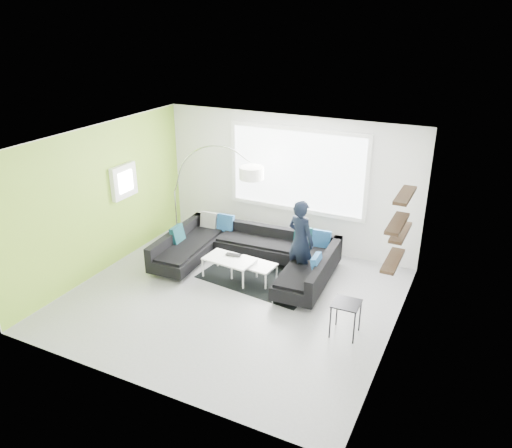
{
  "coord_description": "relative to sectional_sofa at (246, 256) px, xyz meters",
  "views": [
    {
      "loc": [
        3.71,
        -6.6,
        4.64
      ],
      "look_at": [
        0.04,
        0.9,
        1.09
      ],
      "focal_mm": 35.0,
      "sensor_mm": 36.0,
      "label": 1
    }
  ],
  "objects": [
    {
      "name": "ground",
      "position": [
        0.23,
        -1.03,
        -0.31
      ],
      "size": [
        5.5,
        5.5,
        0.0
      ],
      "primitive_type": "plane",
      "color": "gray",
      "rests_on": "ground"
    },
    {
      "name": "room_shell",
      "position": [
        0.27,
        -0.83,
        1.5
      ],
      "size": [
        5.54,
        5.04,
        2.82
      ],
      "color": "white",
      "rests_on": "ground"
    },
    {
      "name": "sectional_sofa",
      "position": [
        0.0,
        0.0,
        0.0
      ],
      "size": [
        3.37,
        2.2,
        0.7
      ],
      "rotation": [
        0.0,
        0.0,
        0.06
      ],
      "color": "black",
      "rests_on": "ground"
    },
    {
      "name": "rug",
      "position": [
        0.38,
        -0.02,
        -0.3
      ],
      "size": [
        2.31,
        1.8,
        0.01
      ],
      "primitive_type": "cube",
      "rotation": [
        0.0,
        0.0,
        -0.11
      ],
      "color": "black",
      "rests_on": "ground"
    },
    {
      "name": "coffee_table",
      "position": [
        0.07,
        -0.32,
        -0.11
      ],
      "size": [
        1.27,
        0.8,
        0.4
      ],
      "primitive_type": "cube",
      "rotation": [
        0.0,
        0.0,
        -0.08
      ],
      "color": "white",
      "rests_on": "ground"
    },
    {
      "name": "arc_lamp",
      "position": [
        -2.05,
        0.66,
        0.8
      ],
      "size": [
        2.06,
        0.55,
        2.23
      ],
      "primitive_type": null,
      "rotation": [
        0.0,
        0.0,
        -0.02
      ],
      "color": "silver",
      "rests_on": "ground"
    },
    {
      "name": "side_table",
      "position": [
        2.32,
        -1.18,
        -0.03
      ],
      "size": [
        0.42,
        0.42,
        0.57
      ],
      "primitive_type": "cube",
      "rotation": [
        0.0,
        0.0,
        0.03
      ],
      "color": "black",
      "rests_on": "ground"
    },
    {
      "name": "person",
      "position": [
        1.04,
        0.16,
        0.48
      ],
      "size": [
        0.82,
        0.76,
        1.57
      ],
      "primitive_type": "imported",
      "rotation": [
        0.0,
        0.0,
        2.78
      ],
      "color": "black",
      "rests_on": "ground"
    },
    {
      "name": "laptop",
      "position": [
        -0.15,
        -0.28,
        0.1
      ],
      "size": [
        0.35,
        0.27,
        0.02
      ],
      "primitive_type": "imported",
      "rotation": [
        0.0,
        0.0,
        0.13
      ],
      "color": "black",
      "rests_on": "coffee_table"
    }
  ]
}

